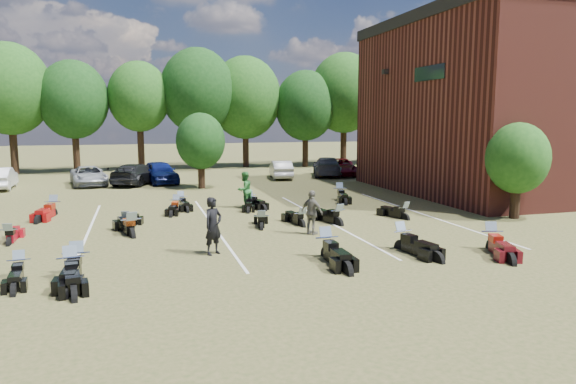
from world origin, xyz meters
name	(u,v)px	position (x,y,z in m)	size (l,w,h in m)	color
ground	(303,238)	(0.00, 0.00, 0.00)	(160.00, 160.00, 0.00)	brown
car_1	(0,178)	(-14.60, 18.67, 0.71)	(1.51, 4.33, 1.43)	silver
car_2	(89,176)	(-9.26, 19.16, 0.66)	(2.18, 4.72, 1.31)	#94989C
car_3	(136,174)	(-6.13, 18.72, 0.73)	(2.05, 5.04, 1.46)	black
car_4	(160,172)	(-4.53, 18.98, 0.79)	(1.87, 4.65, 1.59)	#0B1551
car_5	(281,169)	(4.54, 19.51, 0.69)	(1.45, 4.17, 1.37)	beige
car_6	(341,167)	(9.71, 20.06, 0.68)	(2.27, 4.91, 1.37)	#500410
car_7	(327,167)	(8.53, 20.08, 0.76)	(2.13, 5.24, 1.52)	#3B3A3F
person_black	(213,226)	(-3.64, -1.50, 0.97)	(0.71, 0.46, 1.94)	black
person_green	(245,190)	(-0.81, 7.18, 0.94)	(0.91, 0.71, 1.87)	#286A2B
person_grey	(312,212)	(0.50, 0.44, 0.87)	(1.02, 0.43, 1.75)	#615D53
motorcycle_0	(77,276)	(-7.79, -2.76, 0.00)	(0.78, 2.46, 1.37)	black
motorcycle_1	(20,278)	(-9.32, -2.60, 0.00)	(0.63, 1.99, 1.11)	black
motorcycle_2	(72,280)	(-7.90, -3.16, 0.00)	(0.76, 2.39, 1.33)	black
motorcycle_3	(326,258)	(-0.17, -2.99, 0.00)	(0.80, 2.51, 1.40)	black
motorcycle_4	(402,250)	(2.72, -2.72, 0.00)	(0.77, 2.41, 1.34)	black
motorcycle_6	(491,250)	(5.67, -3.63, 0.00)	(0.77, 2.42, 1.35)	#510B13
motorcycle_7	(9,245)	(-10.55, 1.91, 0.00)	(0.64, 2.01, 1.12)	maroon
motorcycle_8	(132,237)	(-6.31, 1.96, 0.00)	(0.79, 2.49, 1.39)	black
motorcycle_9	(127,231)	(-6.51, 3.15, 0.00)	(0.67, 2.09, 1.17)	black
motorcycle_10	(262,229)	(-1.18, 1.91, 0.00)	(0.64, 2.02, 1.13)	black
motorcycle_11	(302,226)	(0.58, 2.00, 0.00)	(0.66, 2.07, 1.15)	black
motorcycle_12	(338,225)	(2.17, 1.84, 0.00)	(0.74, 2.32, 1.29)	black
motorcycle_13	(404,219)	(5.50, 2.13, 0.00)	(0.66, 2.06, 1.15)	black
motorcycle_15	(53,216)	(-9.89, 7.60, 0.00)	(0.77, 2.43, 1.35)	maroon
motorcycle_16	(181,207)	(-3.92, 8.25, 0.00)	(0.66, 2.07, 1.16)	black
motorcycle_17	(176,211)	(-4.26, 7.21, 0.00)	(0.65, 2.04, 1.14)	black
motorcycle_18	(249,208)	(-0.56, 7.21, 0.00)	(0.66, 2.07, 1.16)	black
motorcycle_19	(250,206)	(-0.42, 7.68, 0.00)	(0.68, 2.13, 1.19)	black
motorcycle_20	(340,200)	(4.88, 8.33, 0.00)	(0.76, 2.39, 1.33)	black
tree_line	(193,99)	(-1.00, 29.00, 6.31)	(56.00, 6.00, 9.79)	black
young_tree_near_building	(518,158)	(10.50, 1.00, 2.75)	(2.80, 2.80, 4.16)	black
young_tree_midfield	(201,141)	(-2.00, 15.50, 3.09)	(3.20, 3.20, 4.70)	black
parking_lines	(214,226)	(-3.00, 3.00, 0.01)	(20.10, 14.00, 0.01)	silver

